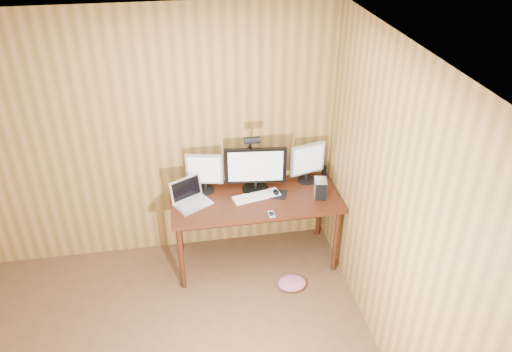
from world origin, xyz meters
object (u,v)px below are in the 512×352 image
object	(u,v)px
laptop	(190,197)
hard_drive	(320,188)
desk	(254,204)
desk_lamp	(251,153)
phone	(271,214)
keyboard	(256,196)
mouse	(276,192)
monitor_center	(255,169)
monitor_left	(205,172)
monitor_right	(307,162)
speaker	(324,171)

from	to	relation	value
laptop	hard_drive	xyz separation A→B (m)	(1.22, -0.10, 0.03)
desk	desk_lamp	world-z (taller)	desk_lamp
hard_drive	desk_lamp	world-z (taller)	desk_lamp
hard_drive	phone	bearing A→B (deg)	-146.02
keyboard	mouse	world-z (taller)	mouse
laptop	hard_drive	size ratio (longest dim) A/B	2.27
monitor_center	mouse	distance (m)	0.30
mouse	phone	bearing A→B (deg)	-79.53
keyboard	hard_drive	bearing A→B (deg)	-20.88
monitor_center	phone	world-z (taller)	monitor_center
monitor_left	laptop	world-z (taller)	monitor_left
monitor_right	hard_drive	bearing A→B (deg)	-93.90
desk	hard_drive	distance (m)	0.66
desk	monitor_center	size ratio (longest dim) A/B	2.72
mouse	hard_drive	xyz separation A→B (m)	(0.41, -0.10, 0.07)
monitor_center	hard_drive	distance (m)	0.64
monitor_right	desk_lamp	bearing A→B (deg)	169.52
speaker	phone	bearing A→B (deg)	-138.61
hard_drive	desk	bearing A→B (deg)	176.81
monitor_left	speaker	world-z (taller)	monitor_left
desk	monitor_center	world-z (taller)	monitor_center
desk	laptop	world-z (taller)	laptop
monitor_center	monitor_left	distance (m)	0.48
laptop	keyboard	world-z (taller)	laptop
monitor_right	phone	size ratio (longest dim) A/B	3.94
mouse	laptop	bearing A→B (deg)	-150.90
desk	monitor_left	size ratio (longest dim) A/B	4.02
monitor_center	monitor_right	world-z (taller)	monitor_center
monitor_left	laptop	distance (m)	0.28
phone	speaker	bearing A→B (deg)	40.09
monitor_left	keyboard	size ratio (longest dim) A/B	0.84
keyboard	speaker	xyz separation A→B (m)	(0.74, 0.27, 0.04)
desk	desk_lamp	bearing A→B (deg)	97.06
desk	phone	world-z (taller)	phone
monitor_left	laptop	size ratio (longest dim) A/B	0.99
desk	laptop	bearing A→B (deg)	-175.02
speaker	hard_drive	bearing A→B (deg)	-112.05
desk	laptop	size ratio (longest dim) A/B	3.98
laptop	speaker	distance (m)	1.39
monitor_left	laptop	bearing A→B (deg)	-119.58
phone	desk_lamp	world-z (taller)	desk_lamp
phone	speaker	world-z (taller)	speaker
speaker	desk_lamp	xyz separation A→B (m)	(-0.77, -0.12, 0.34)
hard_drive	phone	distance (m)	0.56
monitor_left	hard_drive	bearing A→B (deg)	-2.23
speaker	desk_lamp	distance (m)	0.85
desk	phone	bearing A→B (deg)	-75.21
monitor_right	monitor_left	bearing A→B (deg)	165.76
desk_lamp	hard_drive	bearing A→B (deg)	-39.60
laptop	monitor_left	bearing A→B (deg)	19.57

